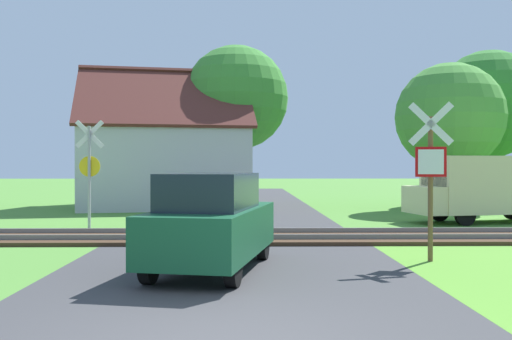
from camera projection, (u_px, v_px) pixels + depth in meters
name	position (u px, v px, depth m)	size (l,w,h in m)	color
road_asphalt	(230.00, 302.00, 7.98)	(6.49, 80.00, 0.01)	#38383A
rail_track	(237.00, 237.00, 14.79)	(60.00, 2.60, 0.22)	#422D1E
stop_sign_near	(431.00, 170.00, 11.36)	(0.86, 0.23, 3.19)	brown
crossing_sign_far	(89.00, 166.00, 17.52)	(0.88, 0.14, 3.33)	#9E9EA5
house	(164.00, 163.00, 26.66)	(8.69, 7.90, 6.50)	#B7B7BC
tree_right	(450.00, 117.00, 24.24)	(4.59, 4.59, 6.30)	#513823
tree_far	(488.00, 105.00, 27.85)	(5.26, 5.26, 7.55)	#513823
tree_center	(236.00, 98.00, 27.57)	(5.05, 5.05, 7.74)	#513823
mail_truck	(485.00, 186.00, 19.20)	(5.17, 2.78, 2.24)	beige
parked_car	(212.00, 222.00, 10.36)	(2.41, 4.25, 1.78)	#144C2D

